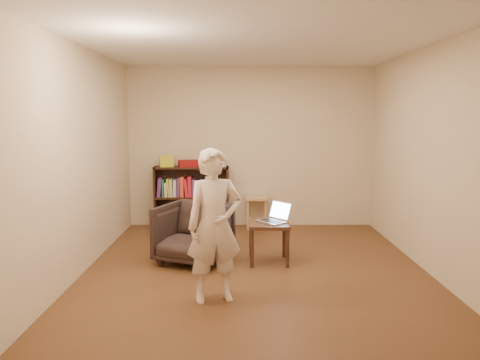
{
  "coord_description": "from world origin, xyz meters",
  "views": [
    {
      "loc": [
        -0.19,
        -5.41,
        1.79
      ],
      "look_at": [
        -0.18,
        0.35,
        1.01
      ],
      "focal_mm": 35.0,
      "sensor_mm": 36.0,
      "label": 1
    }
  ],
  "objects_px": {
    "armchair": "(194,233)",
    "person": "(215,226)",
    "bookshelf": "(192,201)",
    "side_table": "(269,229)",
    "stool": "(256,203)",
    "laptop": "(275,217)"
  },
  "relations": [
    {
      "from": "armchair",
      "to": "person",
      "type": "distance_m",
      "value": 1.33
    },
    {
      "from": "bookshelf",
      "to": "person",
      "type": "relative_size",
      "value": 0.8
    },
    {
      "from": "side_table",
      "to": "armchair",
      "type": "bearing_deg",
      "value": 179.0
    },
    {
      "from": "side_table",
      "to": "person",
      "type": "height_order",
      "value": "person"
    },
    {
      "from": "stool",
      "to": "side_table",
      "type": "bearing_deg",
      "value": -87.32
    },
    {
      "from": "stool",
      "to": "person",
      "type": "xyz_separation_m",
      "value": [
        -0.52,
        -3.03,
        0.33
      ]
    },
    {
      "from": "armchair",
      "to": "stool",
      "type": "bearing_deg",
      "value": 87.38
    },
    {
      "from": "stool",
      "to": "armchair",
      "type": "relative_size",
      "value": 0.64
    },
    {
      "from": "bookshelf",
      "to": "side_table",
      "type": "height_order",
      "value": "bookshelf"
    },
    {
      "from": "laptop",
      "to": "armchair",
      "type": "bearing_deg",
      "value": -128.23
    },
    {
      "from": "side_table",
      "to": "person",
      "type": "relative_size",
      "value": 0.34
    },
    {
      "from": "armchair",
      "to": "person",
      "type": "height_order",
      "value": "person"
    },
    {
      "from": "side_table",
      "to": "bookshelf",
      "type": "bearing_deg",
      "value": 121.1
    },
    {
      "from": "person",
      "to": "side_table",
      "type": "bearing_deg",
      "value": 47.42
    },
    {
      "from": "armchair",
      "to": "bookshelf",
      "type": "bearing_deg",
      "value": 118.78
    },
    {
      "from": "person",
      "to": "armchair",
      "type": "bearing_deg",
      "value": 88.74
    },
    {
      "from": "bookshelf",
      "to": "armchair",
      "type": "relative_size",
      "value": 1.49
    },
    {
      "from": "bookshelf",
      "to": "side_table",
      "type": "relative_size",
      "value": 2.39
    },
    {
      "from": "stool",
      "to": "laptop",
      "type": "xyz_separation_m",
      "value": [
        0.16,
        -1.76,
        0.15
      ]
    },
    {
      "from": "stool",
      "to": "side_table",
      "type": "height_order",
      "value": "stool"
    },
    {
      "from": "laptop",
      "to": "person",
      "type": "distance_m",
      "value": 1.45
    },
    {
      "from": "side_table",
      "to": "person",
      "type": "bearing_deg",
      "value": -116.53
    }
  ]
}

